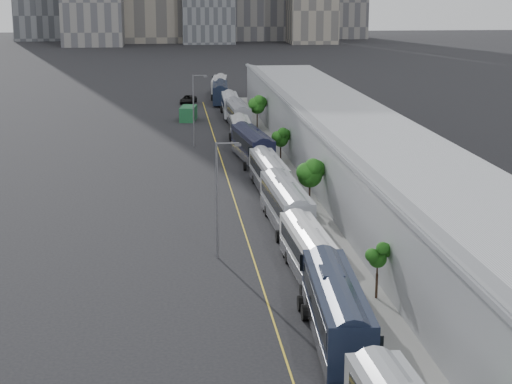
{
  "coord_description": "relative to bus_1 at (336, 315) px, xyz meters",
  "views": [
    {
      "loc": [
        -8.01,
        -27.27,
        21.33
      ],
      "look_at": [
        -0.2,
        48.58,
        3.0
      ],
      "focal_mm": 60.0,
      "sensor_mm": 36.0,
      "label": 1
    }
  ],
  "objects": [
    {
      "name": "bus_10",
      "position": [
        0.33,
        123.34,
        -0.1
      ],
      "size": [
        3.98,
        13.37,
        3.85
      ],
      "rotation": [
        0.0,
        0.0,
        -0.1
      ],
      "color": "silver",
      "rests_on": "ground"
    },
    {
      "name": "bus_6",
      "position": [
        -0.01,
        67.55,
        -0.19
      ],
      "size": [
        2.85,
        12.51,
        3.64
      ],
      "rotation": [
        0.0,
        0.0,
        -0.03
      ],
      "color": "silver",
      "rests_on": "ground"
    },
    {
      "name": "bus_8",
      "position": [
        0.52,
        95.53,
        -0.15
      ],
      "size": [
        2.95,
        12.81,
        3.72
      ],
      "rotation": [
        0.0,
        0.0,
        -0.03
      ],
      "color": "silver",
      "rests_on": "ground"
    },
    {
      "name": "tree_4",
      "position": [
        3.54,
        80.65,
        2.26
      ],
      "size": [
        2.41,
        2.41,
        5.21
      ],
      "color": "black",
      "rests_on": "ground"
    },
    {
      "name": "depot",
      "position": [
        11.07,
        33.81,
        1.79
      ],
      "size": [
        12.45,
        160.4,
        7.2
      ],
      "color": "gray",
      "rests_on": "ground"
    },
    {
      "name": "sidewalk",
      "position": [
        7.08,
        33.81,
        -1.66
      ],
      "size": [
        10.0,
        170.0,
        0.12
      ],
      "primitive_type": "cube",
      "color": "gray",
      "rests_on": "ground"
    },
    {
      "name": "bus_7",
      "position": [
        0.84,
        84.21,
        -0.09
      ],
      "size": [
        3.17,
        13.34,
        3.87
      ],
      "rotation": [
        0.0,
        0.0,
        0.04
      ],
      "color": "gray",
      "rests_on": "ground"
    },
    {
      "name": "bus_9",
      "position": [
        -0.19,
        111.86,
        -0.06
      ],
      "size": [
        3.57,
        13.62,
        3.94
      ],
      "rotation": [
        0.0,
        0.0,
        -0.06
      ],
      "color": "black",
      "rests_on": "ground"
    },
    {
      "name": "lane_line",
      "position": [
        -3.42,
        33.81,
        -1.71
      ],
      "size": [
        0.12,
        160.0,
        0.02
      ],
      "primitive_type": "cube",
      "color": "gold",
      "rests_on": "ground"
    },
    {
      "name": "shipping_container",
      "position": [
        -6.73,
        90.82,
        -0.56
      ],
      "size": [
        3.12,
        5.82,
        2.33
      ],
      "primitive_type": "cube",
      "rotation": [
        0.0,
        0.0,
        -0.15
      ],
      "color": "#174C29",
      "rests_on": "ground"
    },
    {
      "name": "bus_4",
      "position": [
        0.61,
        40.45,
        -0.14
      ],
      "size": [
        3.02,
        12.88,
        3.74
      ],
      "rotation": [
        0.0,
        0.0,
        0.03
      ],
      "color": "#9EA2A8",
      "rests_on": "ground"
    },
    {
      "name": "tree_2",
      "position": [
        3.66,
        32.09,
        2.07
      ],
      "size": [
        2.45,
        2.45,
        5.03
      ],
      "color": "black",
      "rests_on": "ground"
    },
    {
      "name": "street_lamp_near",
      "position": [
        -6.09,
        17.5,
        3.71
      ],
      "size": [
        2.04,
        0.22,
        9.47
      ],
      "color": "#59595E",
      "rests_on": "ground"
    },
    {
      "name": "street_lamp_far",
      "position": [
        -6.39,
        67.3,
        3.88
      ],
      "size": [
        2.04,
        0.22,
        9.8
      ],
      "color": "#59595E",
      "rests_on": "ground"
    },
    {
      "name": "suv",
      "position": [
        -6.21,
        111.82,
        -0.96
      ],
      "size": [
        3.59,
        5.88,
        1.52
      ],
      "primitive_type": "imported",
      "rotation": [
        0.0,
        0.0,
        -0.2
      ],
      "color": "black",
      "rests_on": "ground"
    },
    {
      "name": "bus_5",
      "position": [
        0.35,
        55.83,
        0.0
      ],
      "size": [
        4.24,
        14.18,
        4.08
      ],
      "rotation": [
        0.0,
        0.0,
        0.1
      ],
      "color": "black",
      "rests_on": "ground"
    },
    {
      "name": "tree_3",
      "position": [
        3.92,
        55.96,
        1.33
      ],
      "size": [
        1.91,
        1.91,
        4.03
      ],
      "color": "black",
      "rests_on": "ground"
    },
    {
      "name": "bus_2",
      "position": [
        0.39,
        12.26,
        -0.17
      ],
      "size": [
        2.96,
        12.63,
        3.67
      ],
      "rotation": [
        0.0,
        0.0,
        0.03
      ],
      "color": "silver",
      "rests_on": "ground"
    },
    {
      "name": "bus_3",
      "position": [
        0.52,
        26.26,
        -0.02
      ],
      "size": [
        3.26,
        13.89,
        4.04
      ],
      "rotation": [
        0.0,
        0.0,
        0.03
      ],
      "color": "gray",
      "rests_on": "ground"
    },
    {
      "name": "bus_1",
      "position": [
        0.0,
        0.0,
        0.0
      ],
      "size": [
        3.62,
        14.09,
        4.08
      ],
      "rotation": [
        0.0,
        0.0,
        -0.06
      ],
      "color": "black",
      "rests_on": "ground"
    },
    {
      "name": "tree_1",
      "position": [
        4.24,
        6.85,
        1.39
      ],
      "size": [
        1.29,
        1.29,
        3.84
      ],
      "color": "black",
      "rests_on": "ground"
    }
  ]
}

